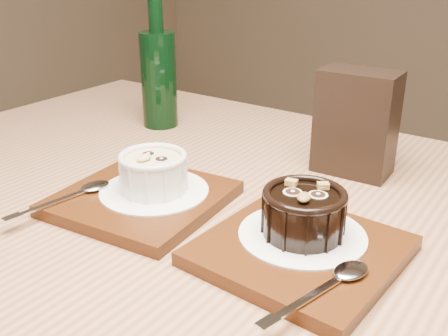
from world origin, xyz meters
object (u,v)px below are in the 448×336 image
object	(u,v)px
ramekin_white	(153,171)
ramekin_dark	(304,211)
tray_right	(300,251)
condiment_stand	(356,123)
table	(244,287)
green_bottle	(159,76)
tray_left	(142,199)

from	to	relation	value
ramekin_white	ramekin_dark	bearing A→B (deg)	11.08
tray_right	ramekin_dark	distance (m)	0.04
ramekin_white	condiment_stand	size ratio (longest dim) A/B	0.58
table	tray_right	xyz separation A→B (m)	(0.08, -0.03, 0.10)
table	green_bottle	xyz separation A→B (m)	(-0.30, 0.21, 0.18)
ramekin_white	condiment_stand	world-z (taller)	condiment_stand
green_bottle	tray_right	bearing A→B (deg)	-32.32
green_bottle	ramekin_dark	bearing A→B (deg)	-30.94
ramekin_dark	tray_left	bearing A→B (deg)	165.08
tray_left	ramekin_dark	xyz separation A→B (m)	(0.20, 0.02, 0.04)
tray_left	ramekin_white	bearing A→B (deg)	51.63
ramekin_white	tray_right	world-z (taller)	ramekin_white
ramekin_dark	condiment_stand	world-z (taller)	condiment_stand
ramekin_white	tray_right	xyz separation A→B (m)	(0.20, -0.01, -0.03)
condiment_stand	green_bottle	bearing A→B (deg)	178.41
table	tray_right	world-z (taller)	tray_right
table	ramekin_dark	world-z (taller)	ramekin_dark
tray_left	condiment_stand	bearing A→B (deg)	53.77
tray_left	tray_right	distance (m)	0.21
condiment_stand	ramekin_white	bearing A→B (deg)	-126.11
ramekin_white	ramekin_dark	size ratio (longest dim) A/B	0.96
condiment_stand	green_bottle	distance (m)	0.35
condiment_stand	tray_right	bearing A→B (deg)	-81.02
tray_right	ramekin_dark	bearing A→B (deg)	111.17
tray_left	green_bottle	bearing A→B (deg)	125.85
ramekin_white	green_bottle	xyz separation A→B (m)	(-0.19, 0.23, 0.04)
ramekin_white	condiment_stand	distance (m)	0.28
tray_left	tray_right	xyz separation A→B (m)	(0.21, 0.00, 0.00)
condiment_stand	green_bottle	xyz separation A→B (m)	(-0.35, 0.01, 0.02)
tray_right	condiment_stand	bearing A→B (deg)	98.98
ramekin_white	green_bottle	world-z (taller)	green_bottle
ramekin_white	green_bottle	size ratio (longest dim) A/B	0.37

